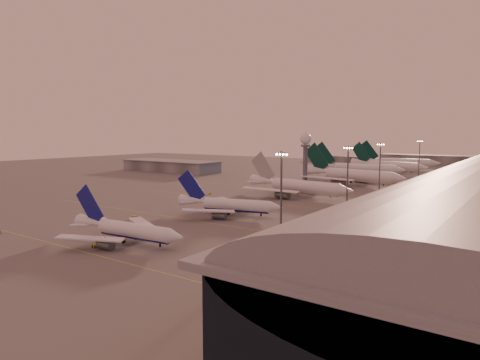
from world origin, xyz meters
The scene contains 25 objects.
ground centered at (0.00, 0.00, 0.00)m, with size 700.00×700.00×0.00m, color #535051.
taxiway_markings centered at (30.00, 56.00, 0.01)m, with size 180.00×185.25×0.02m.
hangar centered at (-120.00, 140.00, 4.32)m, with size 82.00×27.00×8.50m.
radar_tower centered at (5.00, 120.00, 20.95)m, with size 6.40×6.40×31.10m.
mast_a centered at (58.00, 0.00, 13.74)m, with size 3.60×0.56×25.00m.
mast_b centered at (55.00, 55.00, 13.74)m, with size 3.60×0.56×25.00m.
mast_c centered at (50.00, 110.00, 13.74)m, with size 3.60×0.56×25.00m.
mast_d centered at (48.00, 200.00, 13.74)m, with size 3.60×0.56×25.00m.
distant_horizon centered at (2.62, 325.14, 3.89)m, with size 165.00×37.50×9.00m.
narrowbody_near centered at (23.48, -22.98, 3.06)m, with size 38.64×30.73×15.10m.
narrowbody_mid centered at (22.62, 24.33, 3.24)m, with size 40.37×31.85×16.02m.
widebody_white centered at (21.42, 80.61, 3.55)m, with size 57.90×46.08×20.45m.
greentail_a centered at (26.04, 137.36, 4.22)m, with size 65.14×52.13×23.89m.
greentail_b centered at (11.82, 185.30, 4.15)m, with size 64.69×52.23×23.49m.
greentail_c centered at (20.84, 224.64, 4.02)m, with size 61.39×48.97×22.74m.
greentail_d centered at (18.49, 261.96, 4.14)m, with size 64.52×51.86×23.46m.
gsv_truck_a centered at (-15.71, -37.55, 1.26)m, with size 5.96×5.74×2.46m.
gsv_tug_near centered at (20.25, -30.84, 0.44)m, with size 1.87×3.03×0.85m.
gsv_catering_a centered at (59.81, -2.16, 1.79)m, with size 4.76×3.44×3.57m.
gsv_tug_mid centered at (-0.42, 0.17, 0.52)m, with size 4.08×3.89×1.01m.
gsv_truck_b centered at (57.30, 39.57, 1.27)m, with size 6.51×3.82×2.48m.
gsv_truck_c centered at (-16.34, 61.59, 1.08)m, with size 5.04×5.06×2.12m.
gsv_catering_b centered at (53.33, 78.16, 1.87)m, with size 4.94×3.24×3.73m.
gsv_tug_far centered at (13.75, 90.40, 0.45)m, with size 2.85×3.50×0.87m.
gsv_truck_d centered at (-22.77, 130.00, 1.11)m, with size 3.17×5.69×2.18m.
Camera 1 is at (113.72, -97.81, 29.82)m, focal length 32.00 mm.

